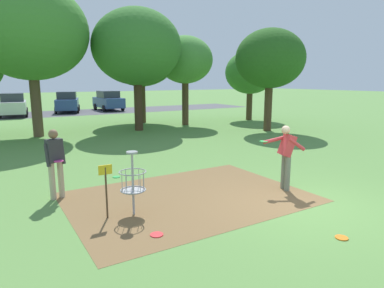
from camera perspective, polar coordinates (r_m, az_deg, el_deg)
ground_plane at (r=8.42m, az=18.08°, el=-9.65°), size 160.00×160.00×0.00m
dirt_tee_pad at (r=8.47m, az=-0.57°, el=-8.94°), size 5.70×4.13×0.01m
disc_golf_basket at (r=7.30m, az=-10.44°, el=-6.18°), size 0.98×0.58×1.39m
player_foreground_watching at (r=9.11m, az=15.60°, el=-1.50°), size 0.94×0.81×1.71m
player_throwing at (r=8.76m, az=-22.12°, el=-2.52°), size 0.50×0.44×1.71m
frisbee_by_tee at (r=11.81m, az=15.55°, el=-3.59°), size 0.25×0.25×0.02m
frisbee_mid_grass at (r=6.57m, az=-5.99°, el=-14.99°), size 0.25×0.25×0.02m
frisbee_far_left at (r=6.99m, az=23.95°, el=-14.27°), size 0.23×0.23×0.02m
frisbee_far_right at (r=10.37m, az=-12.66°, el=-5.44°), size 0.23×0.23×0.02m
tree_near_left at (r=19.66m, az=13.06°, el=13.82°), size 3.83×3.83×5.65m
tree_near_right at (r=18.99m, az=-25.71°, el=16.78°), size 5.57×5.57×7.57m
tree_mid_left at (r=21.77m, az=-1.17°, el=13.94°), size 3.47×3.47×5.57m
tree_mid_center at (r=19.61m, az=-9.32°, el=15.85°), size 4.93×4.93×6.75m
tree_far_center at (r=24.84m, az=9.82°, el=11.79°), size 3.57×3.57×4.90m
tree_far_right at (r=23.19m, az=-8.66°, el=14.66°), size 4.88×4.88×6.57m
parking_lot_strip at (r=31.73m, az=-20.20°, el=4.95°), size 36.00×6.00×0.01m
parked_car_leftmost at (r=30.48m, az=-27.94°, el=5.89°), size 2.31×4.37×1.84m
parked_car_center_left at (r=32.36m, az=-20.31°, el=6.68°), size 2.80×4.52×1.84m
parked_car_center_right at (r=33.37m, az=-13.95°, el=7.13°), size 2.06×4.24×1.84m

